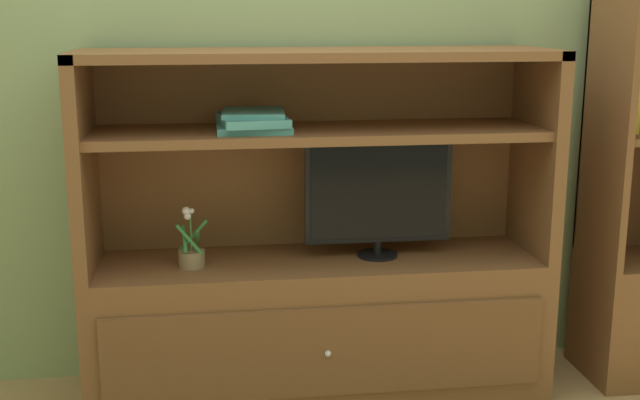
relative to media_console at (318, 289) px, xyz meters
name	(u,v)px	position (x,y,z in m)	size (l,w,h in m)	color
painted_rear_wall	(307,45)	(0.00, 0.34, 0.95)	(6.00, 0.10, 2.80)	#8C9E6B
media_console	(318,289)	(0.00, 0.00, 0.00)	(1.81, 0.52, 1.40)	brown
tv_monitor	(378,195)	(0.24, -0.01, 0.38)	(0.58, 0.16, 0.47)	black
potted_plant	(191,254)	(-0.50, -0.04, 0.18)	(0.12, 0.12, 0.24)	#8C7251
magazine_stack	(253,121)	(-0.25, -0.01, 0.68)	(0.28, 0.36, 0.08)	teal
bookshelf_tall	(634,245)	(1.34, 0.00, 0.13)	(0.37, 0.41, 1.68)	brown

